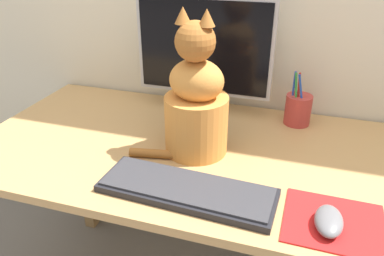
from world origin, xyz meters
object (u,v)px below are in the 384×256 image
object	(u,v)px
computer_mouse_right	(329,221)
cat	(196,103)
pen_cup	(298,109)
keyboard	(187,190)
monitor	(203,54)

from	to	relation	value
computer_mouse_right	cat	size ratio (longest dim) A/B	0.26
cat	pen_cup	world-z (taller)	cat
computer_mouse_right	cat	xyz separation A→B (m)	(-0.37, 0.23, 0.13)
computer_mouse_right	pen_cup	bearing A→B (deg)	100.98
pen_cup	computer_mouse_right	bearing A→B (deg)	-79.02
keyboard	pen_cup	bearing A→B (deg)	67.04
monitor	pen_cup	bearing A→B (deg)	0.63
monitor	computer_mouse_right	world-z (taller)	monitor
pen_cup	monitor	bearing A→B (deg)	-179.37
computer_mouse_right	pen_cup	world-z (taller)	pen_cup
monitor	keyboard	xyz separation A→B (m)	(0.10, -0.47, -0.20)
computer_mouse_right	cat	distance (m)	0.46
monitor	computer_mouse_right	xyz separation A→B (m)	(0.43, -0.50, -0.19)
computer_mouse_right	cat	world-z (taller)	cat
computer_mouse_right	monitor	bearing A→B (deg)	130.40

